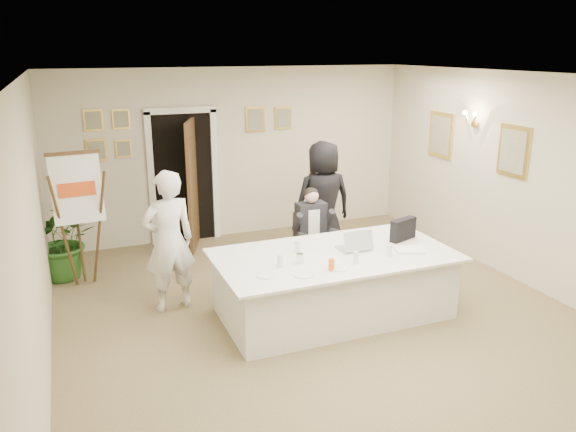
# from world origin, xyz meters

# --- Properties ---
(floor) EXTENTS (7.00, 7.00, 0.00)m
(floor) POSITION_xyz_m (0.00, 0.00, 0.00)
(floor) COLOR brown
(floor) RESTS_ON ground
(ceiling) EXTENTS (6.00, 7.00, 0.02)m
(ceiling) POSITION_xyz_m (0.00, 0.00, 2.80)
(ceiling) COLOR white
(ceiling) RESTS_ON wall_back
(wall_back) EXTENTS (6.00, 0.10, 2.80)m
(wall_back) POSITION_xyz_m (0.00, 3.50, 1.40)
(wall_back) COLOR beige
(wall_back) RESTS_ON floor
(wall_left) EXTENTS (0.10, 7.00, 2.80)m
(wall_left) POSITION_xyz_m (-3.00, 0.00, 1.40)
(wall_left) COLOR beige
(wall_left) RESTS_ON floor
(wall_right) EXTENTS (0.10, 7.00, 2.80)m
(wall_right) POSITION_xyz_m (3.00, 0.00, 1.40)
(wall_right) COLOR beige
(wall_right) RESTS_ON floor
(doorway) EXTENTS (1.14, 0.86, 2.20)m
(doorway) POSITION_xyz_m (-0.88, 3.32, 1.04)
(doorway) COLOR black
(doorway) RESTS_ON floor
(pictures_back_wall) EXTENTS (3.40, 0.06, 0.80)m
(pictures_back_wall) POSITION_xyz_m (-0.80, 3.47, 1.85)
(pictures_back_wall) COLOR #E5BC4E
(pictures_back_wall) RESTS_ON wall_back
(pictures_right_wall) EXTENTS (0.06, 2.20, 0.80)m
(pictures_right_wall) POSITION_xyz_m (2.97, 1.20, 1.75)
(pictures_right_wall) COLOR #E5BC4E
(pictures_right_wall) RESTS_ON wall_right
(wall_sconce) EXTENTS (0.20, 0.30, 0.24)m
(wall_sconce) POSITION_xyz_m (2.90, 1.20, 2.10)
(wall_sconce) COLOR gold
(wall_sconce) RESTS_ON wall_right
(conference_table) EXTENTS (2.80, 1.49, 0.78)m
(conference_table) POSITION_xyz_m (0.17, 0.10, 0.39)
(conference_table) COLOR silver
(conference_table) RESTS_ON floor
(seated_man) EXTENTS (0.62, 0.66, 1.28)m
(seated_man) POSITION_xyz_m (0.41, 1.29, 0.64)
(seated_man) COLOR black
(seated_man) RESTS_ON floor
(flip_chart) EXTENTS (0.64, 0.42, 1.80)m
(flip_chart) POSITION_xyz_m (-2.56, 2.12, 0.83)
(flip_chart) COLOR #3A2412
(flip_chart) RESTS_ON floor
(standing_man) EXTENTS (0.69, 0.51, 1.74)m
(standing_man) POSITION_xyz_m (-1.60, 0.97, 0.87)
(standing_man) COLOR silver
(standing_man) RESTS_ON floor
(standing_woman) EXTENTS (0.91, 0.63, 1.79)m
(standing_woman) POSITION_xyz_m (0.87, 1.90, 0.90)
(standing_woman) COLOR black
(standing_woman) RESTS_ON floor
(potted_palm) EXTENTS (1.02, 0.89, 1.10)m
(potted_palm) POSITION_xyz_m (-2.80, 2.50, 0.55)
(potted_palm) COLOR #23531B
(potted_palm) RESTS_ON floor
(laptop) EXTENTS (0.37, 0.38, 0.28)m
(laptop) POSITION_xyz_m (0.45, 0.17, 0.91)
(laptop) COLOR #B7BABC
(laptop) RESTS_ON conference_table
(laptop_bag) EXTENTS (0.40, 0.23, 0.27)m
(laptop_bag) POSITION_xyz_m (1.18, 0.23, 0.91)
(laptop_bag) COLOR black
(laptop_bag) RESTS_ON conference_table
(paper_stack) EXTENTS (0.39, 0.33, 0.03)m
(paper_stack) POSITION_xyz_m (1.03, -0.16, 0.79)
(paper_stack) COLOR white
(paper_stack) RESTS_ON conference_table
(plate_left) EXTENTS (0.23, 0.23, 0.01)m
(plate_left) POSITION_xyz_m (-0.80, -0.23, 0.78)
(plate_left) COLOR white
(plate_left) RESTS_ON conference_table
(plate_mid) EXTENTS (0.25, 0.25, 0.01)m
(plate_mid) POSITION_xyz_m (-0.42, -0.36, 0.78)
(plate_mid) COLOR white
(plate_mid) RESTS_ON conference_table
(plate_near) EXTENTS (0.28, 0.28, 0.01)m
(plate_near) POSITION_xyz_m (0.00, -0.33, 0.78)
(plate_near) COLOR white
(plate_near) RESTS_ON conference_table
(glass_a) EXTENTS (0.08, 0.08, 0.14)m
(glass_a) POSITION_xyz_m (-0.57, -0.05, 0.84)
(glass_a) COLOR silver
(glass_a) RESTS_ON conference_table
(glass_b) EXTENTS (0.06, 0.06, 0.14)m
(glass_b) POSITION_xyz_m (0.25, -0.27, 0.84)
(glass_b) COLOR silver
(glass_b) RESTS_ON conference_table
(glass_c) EXTENTS (0.06, 0.06, 0.14)m
(glass_c) POSITION_xyz_m (0.72, -0.21, 0.84)
(glass_c) COLOR silver
(glass_c) RESTS_ON conference_table
(glass_d) EXTENTS (0.07, 0.07, 0.14)m
(glass_d) POSITION_xyz_m (-0.21, 0.32, 0.84)
(glass_d) COLOR silver
(glass_d) RESTS_ON conference_table
(oj_glass) EXTENTS (0.08, 0.08, 0.13)m
(oj_glass) POSITION_xyz_m (-0.09, -0.35, 0.84)
(oj_glass) COLOR #EE5A14
(oj_glass) RESTS_ON conference_table
(steel_jug) EXTENTS (0.10, 0.10, 0.11)m
(steel_jug) POSITION_xyz_m (-0.32, -0.02, 0.83)
(steel_jug) COLOR silver
(steel_jug) RESTS_ON conference_table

